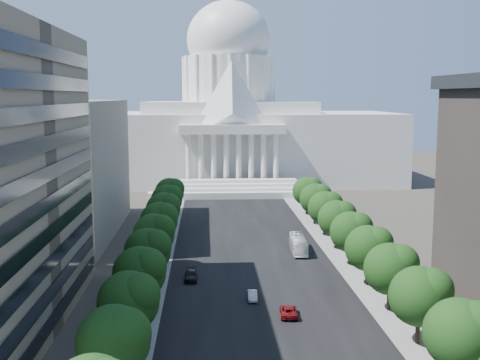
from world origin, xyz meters
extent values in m
cube|color=black|center=(0.00, 90.00, 0.00)|extent=(30.00, 260.00, 0.01)
cube|color=gray|center=(-19.00, 90.00, 0.00)|extent=(8.00, 260.00, 0.02)
cube|color=gray|center=(19.00, 90.00, 0.00)|extent=(8.00, 260.00, 0.02)
cube|color=white|center=(0.00, 185.00, 12.50)|extent=(120.00, 50.00, 25.00)
cube|color=white|center=(0.00, 185.00, 27.00)|extent=(60.00, 40.00, 4.00)
cube|color=white|center=(0.00, 158.00, 20.50)|extent=(34.00, 8.00, 3.00)
cylinder|color=white|center=(0.00, 185.00, 37.00)|extent=(32.00, 32.00, 16.00)
ellipsoid|color=white|center=(0.00, 185.00, 51.00)|extent=(30.00, 30.00, 27.60)
cylinder|color=white|center=(0.00, 185.00, 64.00)|extent=(4.80, 4.80, 7.00)
cube|color=gray|center=(-48.00, 100.00, 15.00)|extent=(38.00, 52.00, 30.00)
sphere|color=black|center=(-18.00, 24.00, 6.17)|extent=(7.60, 7.60, 7.60)
sphere|color=black|center=(-16.67, 23.24, 7.31)|extent=(5.32, 5.32, 5.32)
cylinder|color=#33261C|center=(-18.00, 36.00, 1.47)|extent=(0.56, 0.56, 2.94)
sphere|color=black|center=(-18.00, 36.00, 6.17)|extent=(7.60, 7.60, 7.60)
sphere|color=black|center=(-16.67, 35.24, 7.31)|extent=(5.32, 5.32, 5.32)
cylinder|color=#33261C|center=(-18.00, 48.00, 1.47)|extent=(0.56, 0.56, 2.94)
sphere|color=black|center=(-18.00, 48.00, 6.17)|extent=(7.60, 7.60, 7.60)
sphere|color=black|center=(-16.67, 47.24, 7.31)|extent=(5.32, 5.32, 5.32)
cylinder|color=#33261C|center=(-18.00, 60.00, 1.47)|extent=(0.56, 0.56, 2.94)
sphere|color=black|center=(-18.00, 60.00, 6.17)|extent=(7.60, 7.60, 7.60)
sphere|color=black|center=(-16.67, 59.24, 7.31)|extent=(5.32, 5.32, 5.32)
cylinder|color=#33261C|center=(-18.00, 72.00, 1.47)|extent=(0.56, 0.56, 2.94)
sphere|color=black|center=(-18.00, 72.00, 6.17)|extent=(7.60, 7.60, 7.60)
sphere|color=black|center=(-16.67, 71.24, 7.31)|extent=(5.32, 5.32, 5.32)
cylinder|color=#33261C|center=(-18.00, 84.00, 1.47)|extent=(0.56, 0.56, 2.94)
sphere|color=black|center=(-18.00, 84.00, 6.17)|extent=(7.60, 7.60, 7.60)
sphere|color=black|center=(-16.67, 83.24, 7.31)|extent=(5.32, 5.32, 5.32)
cylinder|color=#33261C|center=(-18.00, 96.00, 1.47)|extent=(0.56, 0.56, 2.94)
sphere|color=black|center=(-18.00, 96.00, 6.17)|extent=(7.60, 7.60, 7.60)
sphere|color=black|center=(-16.67, 95.24, 7.31)|extent=(5.32, 5.32, 5.32)
cylinder|color=#33261C|center=(-18.00, 108.00, 1.47)|extent=(0.56, 0.56, 2.94)
sphere|color=black|center=(-18.00, 108.00, 6.17)|extent=(7.60, 7.60, 7.60)
sphere|color=black|center=(-16.67, 107.24, 7.31)|extent=(5.32, 5.32, 5.32)
cylinder|color=#33261C|center=(-18.00, 120.00, 1.47)|extent=(0.56, 0.56, 2.94)
sphere|color=black|center=(-18.00, 120.00, 6.17)|extent=(7.60, 7.60, 7.60)
sphere|color=black|center=(-16.67, 119.24, 7.31)|extent=(5.32, 5.32, 5.32)
sphere|color=black|center=(18.00, 24.00, 6.17)|extent=(7.60, 7.60, 7.60)
sphere|color=black|center=(19.33, 23.24, 7.31)|extent=(5.32, 5.32, 5.32)
cylinder|color=#33261C|center=(18.00, 36.00, 1.47)|extent=(0.56, 0.56, 2.94)
sphere|color=black|center=(18.00, 36.00, 6.17)|extent=(7.60, 7.60, 7.60)
sphere|color=black|center=(19.33, 35.24, 7.31)|extent=(5.32, 5.32, 5.32)
cylinder|color=#33261C|center=(18.00, 48.00, 1.47)|extent=(0.56, 0.56, 2.94)
sphere|color=black|center=(18.00, 48.00, 6.17)|extent=(7.60, 7.60, 7.60)
sphere|color=black|center=(19.33, 47.24, 7.31)|extent=(5.32, 5.32, 5.32)
cylinder|color=#33261C|center=(18.00, 60.00, 1.47)|extent=(0.56, 0.56, 2.94)
sphere|color=black|center=(18.00, 60.00, 6.17)|extent=(7.60, 7.60, 7.60)
sphere|color=black|center=(19.33, 59.24, 7.31)|extent=(5.32, 5.32, 5.32)
cylinder|color=#33261C|center=(18.00, 72.00, 1.47)|extent=(0.56, 0.56, 2.94)
sphere|color=black|center=(18.00, 72.00, 6.17)|extent=(7.60, 7.60, 7.60)
sphere|color=black|center=(19.33, 71.24, 7.31)|extent=(5.32, 5.32, 5.32)
cylinder|color=#33261C|center=(18.00, 84.00, 1.47)|extent=(0.56, 0.56, 2.94)
sphere|color=black|center=(18.00, 84.00, 6.17)|extent=(7.60, 7.60, 7.60)
sphere|color=black|center=(19.33, 83.24, 7.31)|extent=(5.32, 5.32, 5.32)
cylinder|color=#33261C|center=(18.00, 96.00, 1.47)|extent=(0.56, 0.56, 2.94)
sphere|color=black|center=(18.00, 96.00, 6.17)|extent=(7.60, 7.60, 7.60)
sphere|color=black|center=(19.33, 95.24, 7.31)|extent=(5.32, 5.32, 5.32)
cylinder|color=#33261C|center=(18.00, 108.00, 1.47)|extent=(0.56, 0.56, 2.94)
sphere|color=black|center=(18.00, 108.00, 6.17)|extent=(7.60, 7.60, 7.60)
sphere|color=black|center=(19.33, 107.24, 7.31)|extent=(5.32, 5.32, 5.32)
cylinder|color=#33261C|center=(18.00, 120.00, 1.47)|extent=(0.56, 0.56, 2.94)
sphere|color=black|center=(18.00, 120.00, 6.17)|extent=(7.60, 7.60, 7.60)
sphere|color=black|center=(19.33, 119.24, 7.31)|extent=(5.32, 5.32, 5.32)
cylinder|color=gray|center=(20.50, 35.00, 4.50)|extent=(0.18, 0.18, 9.00)
cylinder|color=gray|center=(19.30, 35.00, 8.80)|extent=(2.40, 0.14, 0.14)
sphere|color=gray|center=(18.20, 35.00, 8.70)|extent=(0.44, 0.44, 0.44)
cylinder|color=gray|center=(20.50, 60.00, 4.50)|extent=(0.18, 0.18, 9.00)
cylinder|color=gray|center=(19.30, 60.00, 8.80)|extent=(2.40, 0.14, 0.14)
sphere|color=gray|center=(18.20, 60.00, 8.70)|extent=(0.44, 0.44, 0.44)
cylinder|color=gray|center=(20.50, 85.00, 4.50)|extent=(0.18, 0.18, 9.00)
cylinder|color=gray|center=(19.30, 85.00, 8.80)|extent=(2.40, 0.14, 0.14)
sphere|color=gray|center=(18.20, 85.00, 8.70)|extent=(0.44, 0.44, 0.44)
cylinder|color=gray|center=(20.50, 110.00, 4.50)|extent=(0.18, 0.18, 9.00)
cylinder|color=gray|center=(19.30, 110.00, 8.80)|extent=(2.40, 0.14, 0.14)
sphere|color=gray|center=(18.20, 110.00, 8.70)|extent=(0.44, 0.44, 0.44)
cylinder|color=gray|center=(20.50, 135.00, 4.50)|extent=(0.18, 0.18, 9.00)
cylinder|color=gray|center=(19.30, 135.00, 8.80)|extent=(2.40, 0.14, 0.14)
sphere|color=gray|center=(18.20, 135.00, 8.70)|extent=(0.44, 0.44, 0.44)
imported|color=#A7A9AF|center=(-1.50, 53.38, 0.68)|extent=(1.58, 4.18, 1.36)
imported|color=maroon|center=(3.08, 46.30, 0.72)|extent=(2.76, 5.34, 1.44)
imported|color=black|center=(-11.15, 63.95, 0.78)|extent=(2.20, 5.39, 1.56)
imported|color=silver|center=(9.87, 81.35, 1.61)|extent=(3.31, 11.71, 3.23)
camera|label=1|loc=(-8.44, -34.85, 30.90)|focal=45.00mm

